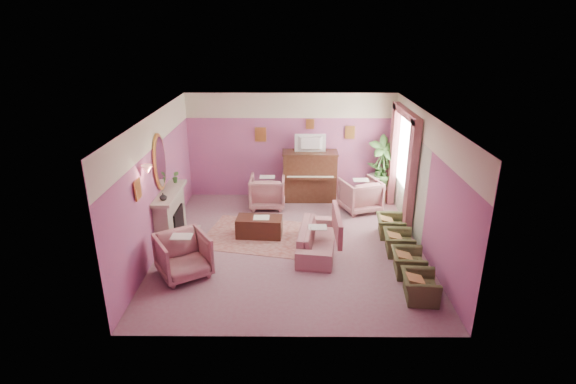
{
  "coord_description": "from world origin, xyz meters",
  "views": [
    {
      "loc": [
        0.0,
        -8.62,
        4.5
      ],
      "look_at": [
        -0.06,
        0.4,
        1.07
      ],
      "focal_mm": 28.0,
      "sensor_mm": 36.0,
      "label": 1
    }
  ],
  "objects_px": {
    "olive_chair_c": "(399,240)",
    "olive_chair_d": "(390,223)",
    "coffee_table": "(259,227)",
    "floral_armchair_right": "(360,193)",
    "olive_chair_a": "(420,283)",
    "television": "(310,142)",
    "sofa": "(317,234)",
    "floral_armchair_left": "(267,190)",
    "olive_chair_b": "(408,259)",
    "side_table": "(378,188)",
    "piano": "(310,176)",
    "floral_armchair_front": "(183,254)"
  },
  "relations": [
    {
      "from": "floral_armchair_left",
      "to": "olive_chair_d",
      "type": "distance_m",
      "value": 3.27
    },
    {
      "from": "floral_armchair_left",
      "to": "olive_chair_c",
      "type": "xyz_separation_m",
      "value": [
        2.82,
        -2.47,
        -0.16
      ]
    },
    {
      "from": "floral_armchair_left",
      "to": "side_table",
      "type": "bearing_deg",
      "value": 9.43
    },
    {
      "from": "floral_armchair_left",
      "to": "floral_armchair_right",
      "type": "distance_m",
      "value": 2.35
    },
    {
      "from": "olive_chair_a",
      "to": "piano",
      "type": "bearing_deg",
      "value": 110.36
    },
    {
      "from": "coffee_table",
      "to": "sofa",
      "type": "height_order",
      "value": "sofa"
    },
    {
      "from": "floral_armchair_right",
      "to": "floral_armchair_left",
      "type": "bearing_deg",
      "value": 174.76
    },
    {
      "from": "coffee_table",
      "to": "floral_armchair_right",
      "type": "relative_size",
      "value": 1.09
    },
    {
      "from": "sofa",
      "to": "olive_chair_b",
      "type": "relative_size",
      "value": 2.66
    },
    {
      "from": "floral_armchair_left",
      "to": "floral_armchair_right",
      "type": "bearing_deg",
      "value": -5.24
    },
    {
      "from": "olive_chair_a",
      "to": "olive_chair_c",
      "type": "bearing_deg",
      "value": 90.0
    },
    {
      "from": "floral_armchair_left",
      "to": "floral_armchair_front",
      "type": "height_order",
      "value": "same"
    },
    {
      "from": "floral_armchair_right",
      "to": "floral_armchair_front",
      "type": "xyz_separation_m",
      "value": [
        -3.75,
        -3.17,
        0.0
      ]
    },
    {
      "from": "floral_armchair_front",
      "to": "olive_chair_c",
      "type": "xyz_separation_m",
      "value": [
        4.23,
        0.91,
        -0.16
      ]
    },
    {
      "from": "floral_armchair_right",
      "to": "olive_chair_b",
      "type": "bearing_deg",
      "value": -81.21
    },
    {
      "from": "piano",
      "to": "olive_chair_b",
      "type": "height_order",
      "value": "piano"
    },
    {
      "from": "television",
      "to": "olive_chair_c",
      "type": "bearing_deg",
      "value": -59.73
    },
    {
      "from": "side_table",
      "to": "coffee_table",
      "type": "bearing_deg",
      "value": -143.91
    },
    {
      "from": "olive_chair_a",
      "to": "floral_armchair_front",
      "type": "bearing_deg",
      "value": 170.17
    },
    {
      "from": "piano",
      "to": "floral_armchair_right",
      "type": "bearing_deg",
      "value": -30.75
    },
    {
      "from": "piano",
      "to": "olive_chair_d",
      "type": "relative_size",
      "value": 2.01
    },
    {
      "from": "piano",
      "to": "sofa",
      "type": "distance_m",
      "value": 2.91
    },
    {
      "from": "television",
      "to": "olive_chair_b",
      "type": "distance_m",
      "value": 4.34
    },
    {
      "from": "side_table",
      "to": "floral_armchair_front",
      "type": "bearing_deg",
      "value": -138.24
    },
    {
      "from": "olive_chair_c",
      "to": "side_table",
      "type": "height_order",
      "value": "side_table"
    },
    {
      "from": "coffee_table",
      "to": "floral_armchair_right",
      "type": "xyz_separation_m",
      "value": [
        2.44,
        1.5,
        0.23
      ]
    },
    {
      "from": "coffee_table",
      "to": "floral_armchair_right",
      "type": "distance_m",
      "value": 2.88
    },
    {
      "from": "television",
      "to": "floral_armchair_left",
      "type": "distance_m",
      "value": 1.66
    },
    {
      "from": "olive_chair_a",
      "to": "side_table",
      "type": "xyz_separation_m",
      "value": [
        0.11,
        4.6,
        0.05
      ]
    },
    {
      "from": "olive_chair_b",
      "to": "olive_chair_c",
      "type": "bearing_deg",
      "value": 90.0
    },
    {
      "from": "sofa",
      "to": "olive_chair_b",
      "type": "height_order",
      "value": "sofa"
    },
    {
      "from": "floral_armchair_left",
      "to": "olive_chair_b",
      "type": "xyz_separation_m",
      "value": [
        2.82,
        -3.29,
        -0.16
      ]
    },
    {
      "from": "television",
      "to": "sofa",
      "type": "bearing_deg",
      "value": -88.86
    },
    {
      "from": "olive_chair_b",
      "to": "floral_armchair_front",
      "type": "bearing_deg",
      "value": -178.81
    },
    {
      "from": "television",
      "to": "side_table",
      "type": "distance_m",
      "value": 2.22
    },
    {
      "from": "floral_armchair_right",
      "to": "olive_chair_c",
      "type": "relative_size",
      "value": 1.31
    },
    {
      "from": "coffee_table",
      "to": "olive_chair_a",
      "type": "bearing_deg",
      "value": -39.37
    },
    {
      "from": "coffee_table",
      "to": "floral_armchair_right",
      "type": "bearing_deg",
      "value": 31.63
    },
    {
      "from": "piano",
      "to": "olive_chair_c",
      "type": "distance_m",
      "value": 3.48
    },
    {
      "from": "olive_chair_c",
      "to": "olive_chair_d",
      "type": "xyz_separation_m",
      "value": [
        0.0,
        0.82,
        0.0
      ]
    },
    {
      "from": "olive_chair_b",
      "to": "olive_chair_d",
      "type": "bearing_deg",
      "value": 90.0
    },
    {
      "from": "olive_chair_c",
      "to": "side_table",
      "type": "relative_size",
      "value": 0.99
    },
    {
      "from": "floral_armchair_left",
      "to": "floral_armchair_front",
      "type": "xyz_separation_m",
      "value": [
        -1.41,
        -3.38,
        0.0
      ]
    },
    {
      "from": "television",
      "to": "olive_chair_d",
      "type": "height_order",
      "value": "television"
    },
    {
      "from": "floral_armchair_left",
      "to": "floral_armchair_right",
      "type": "xyz_separation_m",
      "value": [
        2.34,
        -0.22,
        0.0
      ]
    },
    {
      "from": "olive_chair_c",
      "to": "side_table",
      "type": "distance_m",
      "value": 2.96
    },
    {
      "from": "piano",
      "to": "floral_armchair_front",
      "type": "distance_m",
      "value": 4.65
    },
    {
      "from": "piano",
      "to": "floral_armchair_right",
      "type": "xyz_separation_m",
      "value": [
        1.25,
        -0.74,
        -0.19
      ]
    },
    {
      "from": "sofa",
      "to": "olive_chair_a",
      "type": "height_order",
      "value": "sofa"
    },
    {
      "from": "floral_armchair_right",
      "to": "side_table",
      "type": "distance_m",
      "value": 0.92
    }
  ]
}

